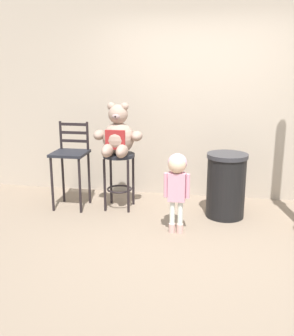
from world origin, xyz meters
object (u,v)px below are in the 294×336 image
object	(u,v)px
teddy_bear	(118,136)
child_walking	(177,176)
trash_bin	(226,185)
bar_stool_with_teddy	(119,169)
bar_chair_empty	(71,158)

from	to	relation	value
teddy_bear	child_walking	bearing A→B (deg)	-37.88
trash_bin	bar_stool_with_teddy	bearing A→B (deg)	177.09
bar_stool_with_teddy	trash_bin	xyz separation A→B (m)	(1.34, -0.07, -0.12)
bar_stool_with_teddy	trash_bin	distance (m)	1.35
bar_stool_with_teddy	bar_chair_empty	xyz separation A→B (m)	(-0.62, -0.05, 0.14)
teddy_bear	trash_bin	xyz separation A→B (m)	(1.34, -0.04, -0.55)
teddy_bear	trash_bin	bearing A→B (deg)	-1.56
bar_stool_with_teddy	child_walking	bearing A→B (deg)	-39.26
teddy_bear	trash_bin	world-z (taller)	teddy_bear
child_walking	bar_stool_with_teddy	bearing A→B (deg)	88.74
teddy_bear	bar_chair_empty	bearing A→B (deg)	-178.05
bar_stool_with_teddy	bar_chair_empty	distance (m)	0.63
teddy_bear	bar_chair_empty	xyz separation A→B (m)	(-0.62, -0.02, -0.30)
bar_stool_with_teddy	teddy_bear	world-z (taller)	teddy_bear
child_walking	trash_bin	size ratio (longest dim) A/B	1.14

